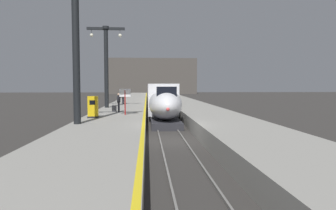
{
  "coord_description": "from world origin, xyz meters",
  "views": [
    {
      "loc": [
        -1.53,
        -18.84,
        3.47
      ],
      "look_at": [
        0.21,
        6.85,
        1.8
      ],
      "focal_mm": 32.86,
      "sensor_mm": 36.0,
      "label": 1
    }
  ],
  "objects_px": {
    "highspeed_train_main": "(155,93)",
    "station_column_near": "(76,24)",
    "station_column_mid": "(106,59)",
    "rolling_suitcase": "(114,109)",
    "ticket_machine_yellow": "(93,108)",
    "departure_info_board": "(125,96)",
    "passenger_mid_platform": "(123,96)",
    "passenger_near_edge": "(119,101)"
  },
  "relations": [
    {
      "from": "highspeed_train_main",
      "to": "station_column_near",
      "type": "distance_m",
      "value": 41.01
    },
    {
      "from": "station_column_mid",
      "to": "rolling_suitcase",
      "type": "distance_m",
      "value": 7.61
    },
    {
      "from": "highspeed_train_main",
      "to": "ticket_machine_yellow",
      "type": "distance_m",
      "value": 37.07
    },
    {
      "from": "station_column_mid",
      "to": "departure_info_board",
      "type": "bearing_deg",
      "value": -73.04
    },
    {
      "from": "station_column_mid",
      "to": "passenger_mid_platform",
      "type": "distance_m",
      "value": 7.96
    },
    {
      "from": "rolling_suitcase",
      "to": "station_column_mid",
      "type": "bearing_deg",
      "value": 103.94
    },
    {
      "from": "rolling_suitcase",
      "to": "passenger_mid_platform",
      "type": "bearing_deg",
      "value": 90.74
    },
    {
      "from": "passenger_mid_platform",
      "to": "rolling_suitcase",
      "type": "relative_size",
      "value": 1.72
    },
    {
      "from": "ticket_machine_yellow",
      "to": "departure_info_board",
      "type": "relative_size",
      "value": 0.75
    },
    {
      "from": "passenger_near_edge",
      "to": "station_column_mid",
      "type": "bearing_deg",
      "value": 107.94
    },
    {
      "from": "station_column_near",
      "to": "station_column_mid",
      "type": "distance_m",
      "value": 14.06
    },
    {
      "from": "highspeed_train_main",
      "to": "rolling_suitcase",
      "type": "distance_m",
      "value": 32.15
    },
    {
      "from": "station_column_near",
      "to": "ticket_machine_yellow",
      "type": "xyz_separation_m",
      "value": [
        0.3,
        3.6,
        -5.41
      ]
    },
    {
      "from": "highspeed_train_main",
      "to": "station_column_mid",
      "type": "relative_size",
      "value": 8.72
    },
    {
      "from": "rolling_suitcase",
      "to": "ticket_machine_yellow",
      "type": "height_order",
      "value": "ticket_machine_yellow"
    },
    {
      "from": "highspeed_train_main",
      "to": "rolling_suitcase",
      "type": "height_order",
      "value": "highspeed_train_main"
    },
    {
      "from": "passenger_near_edge",
      "to": "departure_info_board",
      "type": "bearing_deg",
      "value": -74.95
    },
    {
      "from": "station_column_near",
      "to": "station_column_mid",
      "type": "xyz_separation_m",
      "value": [
        -0.05,
        14.03,
        -0.91
      ]
    },
    {
      "from": "departure_info_board",
      "to": "station_column_near",
      "type": "bearing_deg",
      "value": -114.23
    },
    {
      "from": "passenger_mid_platform",
      "to": "rolling_suitcase",
      "type": "xyz_separation_m",
      "value": [
        0.16,
        -12.23,
        -0.69
      ]
    },
    {
      "from": "passenger_mid_platform",
      "to": "departure_info_board",
      "type": "height_order",
      "value": "departure_info_board"
    },
    {
      "from": "station_column_mid",
      "to": "passenger_near_edge",
      "type": "xyz_separation_m",
      "value": [
        1.8,
        -5.55,
        -4.26
      ]
    },
    {
      "from": "passenger_mid_platform",
      "to": "departure_info_board",
      "type": "xyz_separation_m",
      "value": [
        1.34,
        -15.05,
        0.52
      ]
    },
    {
      "from": "station_column_mid",
      "to": "ticket_machine_yellow",
      "type": "xyz_separation_m",
      "value": [
        0.35,
        -10.43,
        -4.51
      ]
    },
    {
      "from": "station_column_near",
      "to": "rolling_suitcase",
      "type": "bearing_deg",
      "value": 80.95
    },
    {
      "from": "departure_info_board",
      "to": "ticket_machine_yellow",
      "type": "bearing_deg",
      "value": -138.0
    },
    {
      "from": "ticket_machine_yellow",
      "to": "departure_info_board",
      "type": "distance_m",
      "value": 3.09
    },
    {
      "from": "station_column_near",
      "to": "departure_info_board",
      "type": "height_order",
      "value": "station_column_near"
    },
    {
      "from": "highspeed_train_main",
      "to": "passenger_mid_platform",
      "type": "bearing_deg",
      "value": -103.39
    },
    {
      "from": "passenger_mid_platform",
      "to": "departure_info_board",
      "type": "relative_size",
      "value": 0.8
    },
    {
      "from": "highspeed_train_main",
      "to": "passenger_near_edge",
      "type": "relative_size",
      "value": 44.69
    },
    {
      "from": "passenger_mid_platform",
      "to": "rolling_suitcase",
      "type": "height_order",
      "value": "passenger_mid_platform"
    },
    {
      "from": "rolling_suitcase",
      "to": "ticket_machine_yellow",
      "type": "bearing_deg",
      "value": -102.21
    },
    {
      "from": "highspeed_train_main",
      "to": "station_column_near",
      "type": "bearing_deg",
      "value": -98.27
    },
    {
      "from": "highspeed_train_main",
      "to": "station_column_mid",
      "type": "xyz_separation_m",
      "value": [
        -5.9,
        -26.21,
        4.33
      ]
    },
    {
      "from": "station_column_mid",
      "to": "rolling_suitcase",
      "type": "bearing_deg",
      "value": -76.06
    },
    {
      "from": "station_column_near",
      "to": "rolling_suitcase",
      "type": "height_order",
      "value": "station_column_near"
    },
    {
      "from": "station_column_mid",
      "to": "departure_info_board",
      "type": "height_order",
      "value": "station_column_mid"
    },
    {
      "from": "ticket_machine_yellow",
      "to": "departure_info_board",
      "type": "height_order",
      "value": "departure_info_board"
    },
    {
      "from": "passenger_mid_platform",
      "to": "departure_info_board",
      "type": "distance_m",
      "value": 15.11
    },
    {
      "from": "passenger_near_edge",
      "to": "rolling_suitcase",
      "type": "height_order",
      "value": "passenger_near_edge"
    },
    {
      "from": "station_column_near",
      "to": "rolling_suitcase",
      "type": "relative_size",
      "value": 10.35
    }
  ]
}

